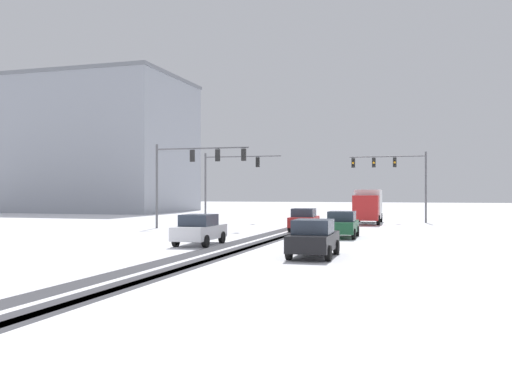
% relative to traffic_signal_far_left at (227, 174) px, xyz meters
% --- Properties ---
extents(wheel_track_left_lane, '(0.91, 38.13, 0.01)m').
position_rel_traffic_signal_far_left_xyz_m(wheel_track_left_lane, '(9.08, -23.37, -4.51)').
color(wheel_track_left_lane, '#424247').
rests_on(wheel_track_left_lane, ground).
extents(wheel_track_right_lane, '(1.01, 38.13, 0.01)m').
position_rel_traffic_signal_far_left_xyz_m(wheel_track_right_lane, '(7.79, -23.37, -4.51)').
color(wheel_track_right_lane, '#424247').
rests_on(wheel_track_right_lane, ground).
extents(wheel_track_center, '(0.74, 38.13, 0.01)m').
position_rel_traffic_signal_far_left_xyz_m(wheel_track_center, '(9.49, -23.37, -4.51)').
color(wheel_track_center, '#424247').
rests_on(wheel_track_center, ground).
extents(sidewalk_kerb_right, '(4.00, 38.13, 0.12)m').
position_rel_traffic_signal_far_left_xyz_m(sidewalk_kerb_right, '(19.25, -25.10, -4.45)').
color(sidewalk_kerb_right, white).
rests_on(sidewalk_kerb_right, ground).
extents(traffic_signal_far_left, '(7.44, 0.42, 6.50)m').
position_rel_traffic_signal_far_left_xyz_m(traffic_signal_far_left, '(0.00, 0.00, 0.00)').
color(traffic_signal_far_left, '#56565B').
rests_on(traffic_signal_far_left, ground).
extents(traffic_signal_near_left, '(7.56, 0.39, 6.50)m').
position_rel_traffic_signal_far_left_xyz_m(traffic_signal_near_left, '(0.91, -10.03, 0.33)').
color(traffic_signal_near_left, '#56565B').
rests_on(traffic_signal_near_left, ground).
extents(traffic_signal_far_right, '(6.98, 0.54, 6.50)m').
position_rel_traffic_signal_far_left_xyz_m(traffic_signal_far_right, '(15.07, 3.86, 0.31)').
color(traffic_signal_far_right, '#56565B').
rests_on(traffic_signal_far_right, ground).
extents(car_red_lead, '(1.98, 4.17, 1.62)m').
position_rel_traffic_signal_far_left_xyz_m(car_red_lead, '(9.41, -9.59, -3.69)').
color(car_red_lead, red).
rests_on(car_red_lead, ground).
extents(car_dark_green_second, '(1.94, 4.15, 1.62)m').
position_rel_traffic_signal_far_left_xyz_m(car_dark_green_second, '(12.93, -14.92, -3.69)').
color(car_dark_green_second, '#194C2D').
rests_on(car_dark_green_second, ground).
extents(car_white_third, '(1.92, 4.14, 1.62)m').
position_rel_traffic_signal_far_left_xyz_m(car_white_third, '(6.40, -21.88, -3.69)').
color(car_white_third, silver).
rests_on(car_white_third, ground).
extents(car_black_fourth, '(1.91, 4.14, 1.62)m').
position_rel_traffic_signal_far_left_xyz_m(car_black_fourth, '(13.23, -25.61, -3.69)').
color(car_black_fourth, black).
rests_on(car_black_fourth, ground).
extents(box_truck_delivery, '(2.48, 7.47, 3.02)m').
position_rel_traffic_signal_far_left_xyz_m(box_truck_delivery, '(12.90, 1.46, -2.88)').
color(box_truck_delivery, red).
rests_on(box_truck_delivery, ground).
extents(office_building_far_left_block, '(25.77, 18.46, 19.08)m').
position_rel_traffic_signal_far_left_xyz_m(office_building_far_left_block, '(-28.15, 21.79, 5.04)').
color(office_building_far_left_block, '#9399A3').
rests_on(office_building_far_left_block, ground).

